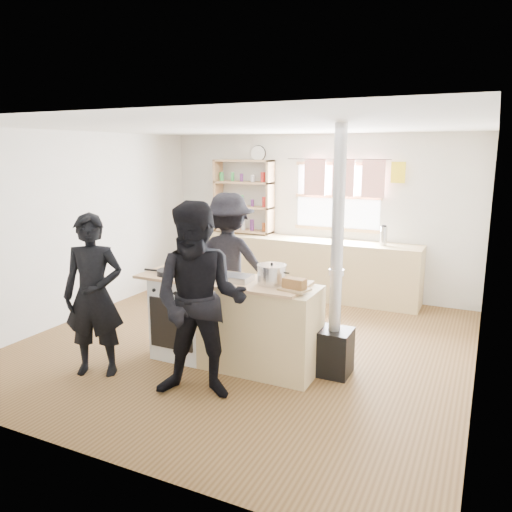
{
  "coord_description": "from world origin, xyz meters",
  "views": [
    {
      "loc": [
        2.51,
        -4.99,
        2.25
      ],
      "look_at": [
        0.19,
        -0.1,
        1.1
      ],
      "focal_mm": 35.0,
      "sensor_mm": 36.0,
      "label": 1
    }
  ],
  "objects_px": {
    "stockpot_stove": "(195,265)",
    "stockpot_counter": "(272,274)",
    "roast_tray": "(235,277)",
    "person_far": "(229,263)",
    "cooking_island": "(234,322)",
    "flue_heater": "(335,313)",
    "thermos": "(383,236)",
    "person_near_right": "(200,302)",
    "skillet_greens": "(172,272)",
    "person_near_left": "(94,295)",
    "bread_board": "(294,285)"
  },
  "relations": [
    {
      "from": "roast_tray",
      "to": "person_near_left",
      "type": "bearing_deg",
      "value": -147.26
    },
    {
      "from": "thermos",
      "to": "cooking_island",
      "type": "xyz_separation_m",
      "value": [
        -0.98,
        -2.77,
        -0.57
      ]
    },
    {
      "from": "bread_board",
      "to": "flue_heater",
      "type": "distance_m",
      "value": 0.55
    },
    {
      "from": "bread_board",
      "to": "person_far",
      "type": "bearing_deg",
      "value": 141.67
    },
    {
      "from": "thermos",
      "to": "flue_heater",
      "type": "distance_m",
      "value": 2.59
    },
    {
      "from": "stockpot_stove",
      "to": "stockpot_counter",
      "type": "bearing_deg",
      "value": -5.87
    },
    {
      "from": "skillet_greens",
      "to": "flue_heater",
      "type": "height_order",
      "value": "flue_heater"
    },
    {
      "from": "stockpot_stove",
      "to": "flue_heater",
      "type": "bearing_deg",
      "value": 3.47
    },
    {
      "from": "stockpot_counter",
      "to": "person_near_left",
      "type": "xyz_separation_m",
      "value": [
        -1.59,
        -0.82,
        -0.2
      ]
    },
    {
      "from": "person_near_left",
      "to": "person_far",
      "type": "distance_m",
      "value": 1.8
    },
    {
      "from": "stockpot_stove",
      "to": "cooking_island",
      "type": "bearing_deg",
      "value": -11.66
    },
    {
      "from": "stockpot_stove",
      "to": "roast_tray",
      "type": "bearing_deg",
      "value": -14.38
    },
    {
      "from": "cooking_island",
      "to": "person_far",
      "type": "relative_size",
      "value": 1.13
    },
    {
      "from": "person_near_left",
      "to": "person_near_right",
      "type": "distance_m",
      "value": 1.22
    },
    {
      "from": "roast_tray",
      "to": "person_far",
      "type": "xyz_separation_m",
      "value": [
        -0.57,
        0.92,
        -0.09
      ]
    },
    {
      "from": "stockpot_counter",
      "to": "cooking_island",
      "type": "bearing_deg",
      "value": -178.39
    },
    {
      "from": "thermos",
      "to": "stockpot_stove",
      "type": "distance_m",
      "value": 3.06
    },
    {
      "from": "skillet_greens",
      "to": "roast_tray",
      "type": "height_order",
      "value": "roast_tray"
    },
    {
      "from": "person_near_left",
      "to": "cooking_island",
      "type": "bearing_deg",
      "value": 10.4
    },
    {
      "from": "stockpot_stove",
      "to": "bread_board",
      "type": "xyz_separation_m",
      "value": [
        1.25,
        -0.22,
        -0.03
      ]
    },
    {
      "from": "person_near_right",
      "to": "cooking_island",
      "type": "bearing_deg",
      "value": 77.56
    },
    {
      "from": "stockpot_stove",
      "to": "person_far",
      "type": "relative_size",
      "value": 0.14
    },
    {
      "from": "skillet_greens",
      "to": "person_near_left",
      "type": "distance_m",
      "value": 0.86
    },
    {
      "from": "stockpot_counter",
      "to": "person_far",
      "type": "height_order",
      "value": "person_far"
    },
    {
      "from": "stockpot_counter",
      "to": "thermos",
      "type": "bearing_deg",
      "value": 78.62
    },
    {
      "from": "stockpot_counter",
      "to": "bread_board",
      "type": "height_order",
      "value": "stockpot_counter"
    },
    {
      "from": "thermos",
      "to": "stockpot_counter",
      "type": "distance_m",
      "value": 2.81
    },
    {
      "from": "thermos",
      "to": "roast_tray",
      "type": "distance_m",
      "value": 2.96
    },
    {
      "from": "roast_tray",
      "to": "person_near_right",
      "type": "height_order",
      "value": "person_near_right"
    },
    {
      "from": "thermos",
      "to": "person_near_right",
      "type": "distance_m",
      "value": 3.65
    },
    {
      "from": "cooking_island",
      "to": "flue_heater",
      "type": "bearing_deg",
      "value": 11.29
    },
    {
      "from": "bread_board",
      "to": "person_far",
      "type": "height_order",
      "value": "person_far"
    },
    {
      "from": "roast_tray",
      "to": "flue_heater",
      "type": "xyz_separation_m",
      "value": [
        1.0,
        0.24,
        -0.31
      ]
    },
    {
      "from": "stockpot_counter",
      "to": "flue_heater",
      "type": "relative_size",
      "value": 0.12
    },
    {
      "from": "roast_tray",
      "to": "cooking_island",
      "type": "bearing_deg",
      "value": 132.08
    },
    {
      "from": "thermos",
      "to": "stockpot_counter",
      "type": "xyz_separation_m",
      "value": [
        -0.56,
        -2.76,
        -0.01
      ]
    },
    {
      "from": "cooking_island",
      "to": "flue_heater",
      "type": "distance_m",
      "value": 1.07
    },
    {
      "from": "thermos",
      "to": "bread_board",
      "type": "bearing_deg",
      "value": -95.27
    },
    {
      "from": "skillet_greens",
      "to": "stockpot_counter",
      "type": "height_order",
      "value": "stockpot_counter"
    },
    {
      "from": "cooking_island",
      "to": "stockpot_counter",
      "type": "relative_size",
      "value": 6.56
    },
    {
      "from": "person_near_left",
      "to": "person_far",
      "type": "relative_size",
      "value": 0.95
    },
    {
      "from": "stockpot_stove",
      "to": "stockpot_counter",
      "type": "xyz_separation_m",
      "value": [
        0.96,
        -0.1,
        0.02
      ]
    },
    {
      "from": "stockpot_stove",
      "to": "skillet_greens",
      "type": "bearing_deg",
      "value": -134.53
    },
    {
      "from": "cooking_island",
      "to": "person_far",
      "type": "distance_m",
      "value": 1.11
    },
    {
      "from": "person_near_right",
      "to": "person_far",
      "type": "relative_size",
      "value": 1.04
    },
    {
      "from": "bread_board",
      "to": "thermos",
      "type": "bearing_deg",
      "value": 84.73
    },
    {
      "from": "roast_tray",
      "to": "stockpot_counter",
      "type": "xyz_separation_m",
      "value": [
        0.39,
        0.05,
        0.06
      ]
    },
    {
      "from": "stockpot_counter",
      "to": "person_far",
      "type": "relative_size",
      "value": 0.17
    },
    {
      "from": "roast_tray",
      "to": "bread_board",
      "type": "height_order",
      "value": "bread_board"
    },
    {
      "from": "cooking_island",
      "to": "stockpot_counter",
      "type": "bearing_deg",
      "value": 1.61
    }
  ]
}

